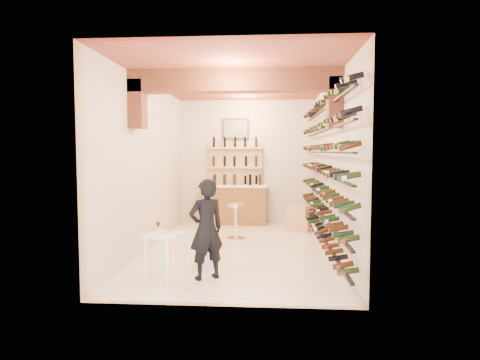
% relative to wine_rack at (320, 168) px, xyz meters
% --- Properties ---
extents(ground, '(6.00, 6.00, 0.00)m').
position_rel_wine_rack_xyz_m(ground, '(-1.53, 0.00, -1.55)').
color(ground, silver).
rests_on(ground, ground).
extents(room_shell, '(3.52, 6.02, 3.21)m').
position_rel_wine_rack_xyz_m(room_shell, '(-1.53, -0.26, 0.70)').
color(room_shell, beige).
rests_on(room_shell, ground).
extents(wine_rack, '(0.32, 5.70, 2.56)m').
position_rel_wine_rack_xyz_m(wine_rack, '(0.00, 0.00, 0.00)').
color(wine_rack, black).
rests_on(wine_rack, ground).
extents(back_counter, '(1.70, 0.62, 1.29)m').
position_rel_wine_rack_xyz_m(back_counter, '(-1.83, 2.65, -1.02)').
color(back_counter, brown).
rests_on(back_counter, ground).
extents(back_shelving, '(1.40, 0.31, 2.73)m').
position_rel_wine_rack_xyz_m(back_shelving, '(-1.83, 2.89, -0.38)').
color(back_shelving, '#D8B279').
rests_on(back_shelving, ground).
extents(tasting_table, '(0.62, 0.62, 0.83)m').
position_rel_wine_rack_xyz_m(tasting_table, '(-2.46, -2.03, -0.99)').
color(tasting_table, white).
rests_on(tasting_table, ground).
extents(white_stool, '(0.36, 0.36, 0.40)m').
position_rel_wine_rack_xyz_m(white_stool, '(-1.97, -1.26, -1.35)').
color(white_stool, white).
rests_on(white_stool, ground).
extents(person, '(0.64, 0.59, 1.47)m').
position_rel_wine_rack_xyz_m(person, '(-1.87, -1.94, -0.81)').
color(person, black).
rests_on(person, ground).
extents(chrome_barstool, '(0.40, 0.40, 0.77)m').
position_rel_wine_rack_xyz_m(chrome_barstool, '(-1.66, 0.81, -1.10)').
color(chrome_barstool, silver).
rests_on(chrome_barstool, ground).
extents(crate_lower, '(0.63, 0.52, 0.33)m').
position_rel_wine_rack_xyz_m(crate_lower, '(-0.28, 1.81, -1.38)').
color(crate_lower, tan).
rests_on(crate_lower, ground).
extents(crate_upper, '(0.54, 0.46, 0.27)m').
position_rel_wine_rack_xyz_m(crate_upper, '(-0.28, 1.81, -1.09)').
color(crate_upper, tan).
rests_on(crate_upper, crate_lower).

